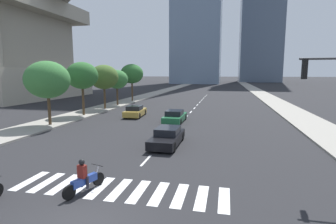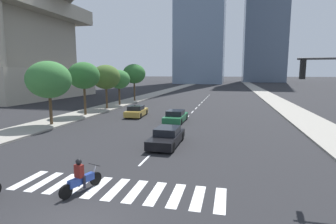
# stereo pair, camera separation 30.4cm
# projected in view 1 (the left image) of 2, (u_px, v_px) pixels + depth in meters

# --- Properties ---
(sidewalk_east) EXTENTS (4.00, 260.00, 0.15)m
(sidewalk_east) POSITION_uv_depth(u_px,v_px,m) (291.00, 111.00, 34.81)
(sidewalk_east) COLOR gray
(sidewalk_east) RESTS_ON ground
(sidewalk_west) EXTENTS (4.00, 260.00, 0.15)m
(sidewalk_west) POSITION_uv_depth(u_px,v_px,m) (109.00, 106.00, 40.22)
(sidewalk_west) COLOR gray
(sidewalk_west) RESTS_ON ground
(crosswalk_near) EXTENTS (9.45, 2.29, 0.01)m
(crosswalk_near) POSITION_uv_depth(u_px,v_px,m) (119.00, 189.00, 11.65)
(crosswalk_near) COLOR silver
(crosswalk_near) RESTS_ON ground
(lane_divider_center) EXTENTS (0.14, 50.00, 0.01)m
(lane_divider_center) POSITION_uv_depth(u_px,v_px,m) (194.00, 108.00, 38.71)
(lane_divider_center) COLOR silver
(lane_divider_center) RESTS_ON ground
(motorcycle_third) EXTENTS (0.98, 2.14, 1.49)m
(motorcycle_third) POSITION_uv_depth(u_px,v_px,m) (84.00, 179.00, 11.29)
(motorcycle_third) COLOR black
(motorcycle_third) RESTS_ON ground
(sedan_black_0) EXTENTS (1.85, 4.66, 1.23)m
(sedan_black_0) POSITION_uv_depth(u_px,v_px,m) (167.00, 137.00, 18.84)
(sedan_black_0) COLOR black
(sedan_black_0) RESTS_ON ground
(sedan_gold_1) EXTENTS (2.13, 4.38, 1.30)m
(sedan_gold_1) POSITION_uv_depth(u_px,v_px,m) (135.00, 111.00, 31.13)
(sedan_gold_1) COLOR #B28E38
(sedan_gold_1) RESTS_ON ground
(sedan_green_2) EXTENTS (1.92, 4.55, 1.25)m
(sedan_green_2) POSITION_uv_depth(u_px,v_px,m) (175.00, 116.00, 27.66)
(sedan_green_2) COLOR #1E6038
(sedan_green_2) RESTS_ON ground
(street_tree_nearest) EXTENTS (4.12, 4.12, 6.04)m
(street_tree_nearest) POSITION_uv_depth(u_px,v_px,m) (47.00, 80.00, 24.98)
(street_tree_nearest) COLOR #4C3823
(street_tree_nearest) RESTS_ON sidewalk_west
(street_tree_second) EXTENTS (3.68, 3.68, 6.19)m
(street_tree_second) POSITION_uv_depth(u_px,v_px,m) (82.00, 76.00, 30.95)
(street_tree_second) COLOR #4C3823
(street_tree_second) RESTS_ON sidewalk_west
(street_tree_third) EXTENTS (3.92, 3.92, 6.03)m
(street_tree_third) POSITION_uv_depth(u_px,v_px,m) (104.00, 77.00, 36.50)
(street_tree_third) COLOR #4C3823
(street_tree_third) RESTS_ON sidewalk_west
(street_tree_fourth) EXTENTS (3.39, 3.39, 5.40)m
(street_tree_fourth) POSITION_uv_depth(u_px,v_px,m) (117.00, 79.00, 40.82)
(street_tree_fourth) COLOR #4C3823
(street_tree_fourth) RESTS_ON sidewalk_west
(street_tree_fifth) EXTENTS (4.02, 4.02, 6.49)m
(street_tree_fifth) POSITION_uv_depth(u_px,v_px,m) (132.00, 74.00, 47.19)
(street_tree_fifth) COLOR #4C3823
(street_tree_fifth) RESTS_ON sidewalk_west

